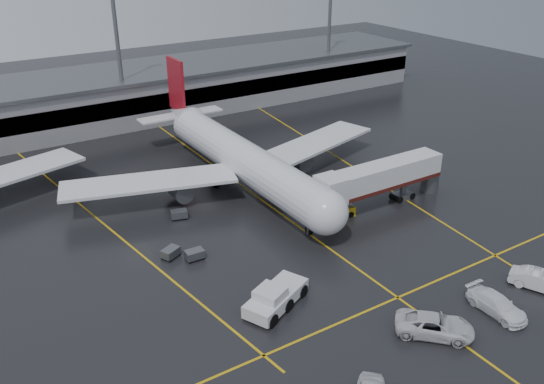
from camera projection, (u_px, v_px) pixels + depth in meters
ground at (277, 211)px, 72.86m from camera, size 220.00×220.00×0.00m
apron_line_centre at (277, 211)px, 72.86m from camera, size 0.25×90.00×0.02m
apron_line_stop at (398, 298)px, 56.08m from camera, size 60.00×0.25×0.02m
apron_line_left at (98, 219)px, 70.82m from camera, size 9.99×69.35×0.02m
apron_line_right at (339, 158)px, 89.19m from camera, size 7.57×69.64×0.02m
terminal at (140, 92)px, 107.57m from camera, size 122.00×19.00×8.60m
light_mast_mid at (118, 46)px, 96.27m from camera, size 3.00×1.20×25.45m
light_mast_right at (329, 23)px, 118.03m from camera, size 3.00×1.20×25.45m
main_airliner at (239, 157)px, 78.45m from camera, size 48.80×45.60×14.10m
jet_bridge at (381, 179)px, 72.34m from camera, size 19.90×3.40×6.05m
pushback_tractor at (275, 298)px, 54.27m from camera, size 7.93×5.77×2.63m
belt_loader at (338, 211)px, 71.38m from camera, size 4.26×2.59×2.53m
service_van_a at (435, 326)px, 50.70m from camera, size 7.17×7.17×1.93m
service_van_b at (497, 305)px, 53.59m from camera, size 2.66×6.19×1.78m
service_van_c at (540, 281)px, 57.01m from camera, size 4.33×6.15×1.92m
baggage_cart_a at (195, 254)px, 62.21m from camera, size 2.04×1.36×1.12m
baggage_cart_b at (171, 252)px, 62.55m from camera, size 2.37×2.06×1.12m
baggage_cart_c at (179, 214)px, 70.76m from camera, size 2.28×1.80×1.12m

